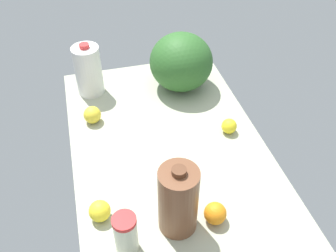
% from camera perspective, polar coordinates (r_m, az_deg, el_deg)
% --- Properties ---
extents(countertop, '(1.20, 0.76, 0.03)m').
position_cam_1_polar(countertop, '(1.51, 0.00, -3.24)').
color(countertop, '#A6AA91').
rests_on(countertop, ground).
extents(chocolate_milk_jug, '(0.12, 0.12, 0.27)m').
position_cam_1_polar(chocolate_milk_jug, '(1.16, 1.56, -11.23)').
color(chocolate_milk_jug, brown).
rests_on(chocolate_milk_jug, countertop).
extents(milk_jug, '(0.12, 0.12, 0.25)m').
position_cam_1_polar(milk_jug, '(1.74, -12.06, 8.30)').
color(milk_jug, white).
rests_on(milk_jug, countertop).
extents(tumbler_cup, '(0.07, 0.07, 0.15)m').
position_cam_1_polar(tumbler_cup, '(1.16, -6.45, -16.05)').
color(tumbler_cup, beige).
rests_on(tumbler_cup, countertop).
extents(watermelon, '(0.29, 0.29, 0.27)m').
position_cam_1_polar(watermelon, '(1.74, 2.02, 9.72)').
color(watermelon, '#2E6228').
rests_on(watermelon, countertop).
extents(lemon_beside_bowl, '(0.06, 0.06, 0.06)m').
position_cam_1_polar(lemon_beside_bowl, '(1.56, 9.29, -0.02)').
color(lemon_beside_bowl, yellow).
rests_on(lemon_beside_bowl, countertop).
extents(lemon_near_front, '(0.07, 0.07, 0.07)m').
position_cam_1_polar(lemon_near_front, '(1.61, -11.46, 1.68)').
color(lemon_near_front, yellow).
rests_on(lemon_near_front, countertop).
extents(orange_by_jug, '(0.07, 0.07, 0.07)m').
position_cam_1_polar(orange_by_jug, '(1.25, 7.20, -13.06)').
color(orange_by_jug, orange).
rests_on(orange_by_jug, countertop).
extents(lemon_far_back, '(0.07, 0.07, 0.07)m').
position_cam_1_polar(lemon_far_back, '(1.27, -10.36, -12.62)').
color(lemon_far_back, yellow).
rests_on(lemon_far_back, countertop).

